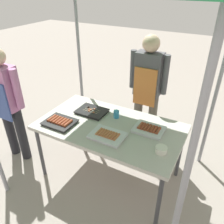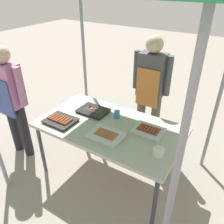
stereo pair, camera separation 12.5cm
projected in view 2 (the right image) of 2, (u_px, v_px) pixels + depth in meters
The scene contains 10 objects.
ground_plane at pixel (110, 174), 2.92m from camera, with size 18.00×18.00×0.00m, color gray.
stall_table at pixel (110, 129), 2.56m from camera, with size 1.60×0.90×0.75m.
tray_grilled_sausages at pixel (148, 130), 2.42m from camera, with size 0.32×0.25×0.05m.
tray_meat_skewers at pixel (93, 111), 2.78m from camera, with size 0.36×0.27×0.04m.
tray_pork_links at pixel (106, 135), 2.35m from camera, with size 0.36×0.26×0.05m.
tray_spring_rolls at pixel (60, 120), 2.58m from camera, with size 0.34×0.27×0.06m.
condiment_bowl at pixel (159, 151), 2.11m from camera, with size 0.11×0.11×0.06m, color silver.
drink_cup_near_edge at pixel (117, 114), 2.65m from camera, with size 0.07×0.07×0.09m, color #338CBF.
vendor_woman at pixel (151, 86), 3.00m from camera, with size 0.52×0.23×1.59m.
customer_nearby at pixel (11, 96), 2.85m from camera, with size 0.52×0.22×1.52m.
Camera 2 is at (1.13, -1.77, 2.18)m, focal length 36.56 mm.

